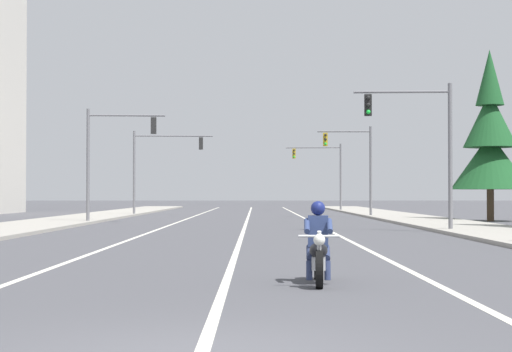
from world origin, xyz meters
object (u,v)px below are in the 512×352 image
at_px(motorcycle_with_rider, 316,250).
at_px(traffic_signal_near_left, 107,148).
at_px(traffic_signal_near_right, 420,135).
at_px(conifer_tree_right_verge_far, 487,142).
at_px(traffic_signal_far_right, 322,166).
at_px(traffic_signal_mid_left, 155,159).
at_px(traffic_signal_mid_right, 353,158).

relative_size(motorcycle_with_rider, traffic_signal_near_left, 0.35).
bearing_deg(traffic_signal_near_right, conifer_tree_right_verge_far, 65.23).
bearing_deg(traffic_signal_far_right, conifer_tree_right_verge_far, -76.25).
relative_size(traffic_signal_mid_left, traffic_signal_far_right, 1.00).
distance_m(traffic_signal_mid_right, traffic_signal_mid_left, 14.74).
bearing_deg(traffic_signal_mid_left, traffic_signal_far_right, 50.31).
xyz_separation_m(traffic_signal_mid_right, conifer_tree_right_verge_far, (6.79, -8.93, 0.56)).
relative_size(motorcycle_with_rider, traffic_signal_near_right, 0.35).
bearing_deg(traffic_signal_near_left, traffic_signal_mid_left, 87.66).
distance_m(traffic_signal_near_left, traffic_signal_far_right, 36.07).
bearing_deg(motorcycle_with_rider, conifer_tree_right_verge_far, 70.55).
height_order(motorcycle_with_rider, traffic_signal_near_right, traffic_signal_near_right).
bearing_deg(traffic_signal_far_right, traffic_signal_near_left, -113.22).
height_order(traffic_signal_mid_right, conifer_tree_right_verge_far, conifer_tree_right_verge_far).
xyz_separation_m(traffic_signal_mid_left, conifer_tree_right_verge_far, (20.82, -13.46, 0.43)).
relative_size(traffic_signal_near_right, traffic_signal_mid_right, 1.00).
bearing_deg(conifer_tree_right_verge_far, motorcycle_with_rider, -109.45).
bearing_deg(traffic_signal_mid_left, traffic_signal_near_right, -63.05).
xyz_separation_m(traffic_signal_mid_right, traffic_signal_mid_left, (-14.03, 4.53, 0.13)).
height_order(motorcycle_with_rider, traffic_signal_mid_right, traffic_signal_mid_right).
distance_m(motorcycle_with_rider, traffic_signal_mid_right, 44.83).
bearing_deg(traffic_signal_near_left, conifer_tree_right_verge_far, 8.92).
xyz_separation_m(traffic_signal_mid_left, traffic_signal_far_right, (13.54, 16.31, -0.04)).
relative_size(traffic_signal_mid_right, traffic_signal_mid_left, 1.00).
xyz_separation_m(motorcycle_with_rider, conifer_tree_right_verge_far, (12.50, 35.40, 3.99)).
bearing_deg(traffic_signal_mid_left, conifer_tree_right_verge_far, -32.88).
distance_m(traffic_signal_near_right, traffic_signal_mid_right, 23.34).
bearing_deg(traffic_signal_near_right, traffic_signal_mid_right, 90.35).
height_order(traffic_signal_near_left, traffic_signal_mid_right, same).
bearing_deg(traffic_signal_mid_left, traffic_signal_near_left, -92.34).
distance_m(motorcycle_with_rider, traffic_signal_near_left, 33.45).
xyz_separation_m(motorcycle_with_rider, traffic_signal_near_right, (5.85, 20.99, 3.46)).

